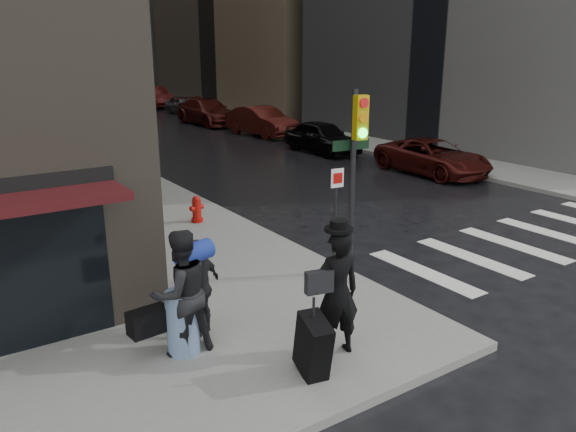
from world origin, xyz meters
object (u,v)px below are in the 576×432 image
Objects in this scene: fire_hydrant at (197,210)px; parked_car_2 at (262,121)px; parked_car_0 at (433,157)px; man_jeans at (180,293)px; parked_car_4 at (184,105)px; parked_car_1 at (322,137)px; parked_car_5 at (155,97)px; man_greycoat at (200,287)px; traffic_light at (354,159)px; man_overcoat at (332,302)px; parked_car_3 at (208,112)px.

parked_car_2 is (10.09, 13.23, 0.33)m from fire_hydrant.
fire_hydrant is at bearing -173.32° from parked_car_0.
parked_car_4 is at bearing -119.54° from man_jeans.
man_jeans is 0.51× the size of parked_car_4.
parked_car_1 is 18.19m from parked_car_4.
parked_car_0 is 30.26m from parked_car_5.
man_jeans reaches higher than man_greycoat.
parked_car_2 is (8.98, 18.42, -1.81)m from traffic_light.
traffic_light is (3.70, 0.57, 1.64)m from man_greycoat.
fire_hydrant is 12.08m from parked_car_1.
man_greycoat is 0.38× the size of parked_car_1.
parked_car_0 is at bearing -157.62° from man_jeans.
man_greycoat reaches higher than parked_car_2.
man_greycoat is 14.79m from parked_car_0.
man_overcoat is 2.25m from man_greycoat.
fire_hydrant is 0.13× the size of parked_car_3.
traffic_light is at bearing -145.50° from parked_car_0.
parked_car_3 is (8.62, 24.47, -1.81)m from traffic_light.
traffic_light is at bearing -78.01° from fire_hydrant.
parked_car_4 is (13.33, 31.09, -0.30)m from man_greycoat.
man_greycoat is at bearing -114.27° from fire_hydrant.
parked_car_1 reaches higher than parked_car_4.
parked_car_5 is (1.10, 12.10, 0.03)m from parked_car_3.
man_overcoat is 35.03m from parked_car_4.
traffic_light reaches higher than man_jeans.
parked_car_2 is at bearing -130.04° from man_jeans.
parked_car_2 is at bearing -89.32° from parked_car_3.
parked_car_5 reaches higher than fire_hydrant.
parked_car_5 reaches higher than parked_car_2.
man_jeans is 0.40× the size of parked_car_5.
parked_car_1 is at bearing 61.67° from traffic_light.
traffic_light is at bearing -124.94° from parked_car_1.
man_overcoat is 0.45× the size of parked_car_2.
man_overcoat reaches higher than parked_car_3.
parked_car_5 is at bearing 89.96° from parked_car_0.
parked_car_1 is at bearing -99.00° from parked_car_2.
man_jeans is at bearing 10.08° from man_greycoat.
parked_car_1 is (12.31, 12.93, -0.23)m from man_greycoat.
man_jeans reaches higher than parked_car_4.
man_overcoat reaches higher than parked_car_5.
fire_hydrant is at bearing -143.65° from parked_car_1.
parked_car_2 reaches higher than fire_hydrant.
parked_car_4 is (1.01, 6.05, -0.13)m from parked_car_3.
parked_car_4 reaches higher than fire_hydrant.
parked_car_3 is 6.14m from parked_car_4.
man_jeans is at bearing -129.74° from parked_car_2.
parked_car_0 is 12.11m from parked_car_2.
parked_car_5 is at bearing 87.30° from parked_car_1.
man_greycoat is 27.91m from parked_car_3.
traffic_light is (4.21, 0.98, 1.45)m from man_jeans.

